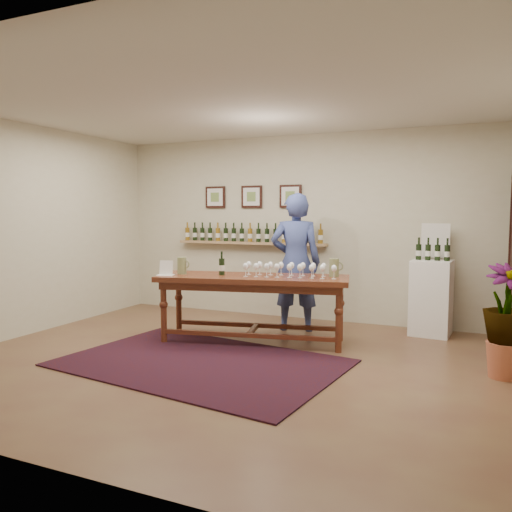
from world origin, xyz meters
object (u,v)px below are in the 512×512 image
at_px(person, 296,262).
at_px(tasting_table, 253,286).
at_px(display_pedestal, 431,298).
at_px(potted_plant, 505,321).

bearing_deg(person, tasting_table, 56.01).
distance_m(tasting_table, display_pedestal, 2.42).
height_order(tasting_table, potted_plant, potted_plant).
xyz_separation_m(tasting_table, person, (0.28, 0.82, 0.23)).
distance_m(display_pedestal, person, 1.87).
bearing_deg(display_pedestal, potted_plant, -63.03).
height_order(potted_plant, person, person).
relative_size(display_pedestal, potted_plant, 1.02).
bearing_deg(display_pedestal, tasting_table, -147.38).
bearing_deg(potted_plant, tasting_table, 174.52).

